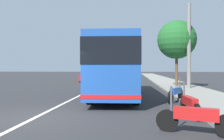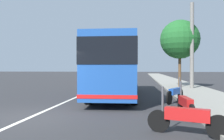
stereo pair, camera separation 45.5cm
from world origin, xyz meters
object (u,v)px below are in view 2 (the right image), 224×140
at_px(roadside_tree_mid_block, 180,40).
at_px(utility_pole, 192,46).
at_px(coach_bus, 116,65).
at_px(motorcycle_by_tree, 175,93).
at_px(motorcycle_nearest_curb, 187,118).
at_px(car_side_street, 111,74).
at_px(car_behind_bus, 93,76).
at_px(motorcycle_mid_row, 185,104).

bearing_deg(roadside_tree_mid_block, utility_pole, -150.87).
height_order(coach_bus, motorcycle_by_tree, coach_bus).
height_order(motorcycle_nearest_curb, roadside_tree_mid_block, roadside_tree_mid_block).
bearing_deg(coach_bus, motorcycle_nearest_curb, -163.17).
relative_size(coach_bus, car_side_street, 2.25).
bearing_deg(coach_bus, roadside_tree_mid_block, -40.30).
relative_size(motorcycle_nearest_curb, car_behind_bus, 0.47).
bearing_deg(car_side_street, motorcycle_mid_row, 11.32).
xyz_separation_m(motorcycle_mid_row, roadside_tree_mid_block, (11.86, -1.75, 3.85)).
height_order(roadside_tree_mid_block, utility_pole, utility_pole).
xyz_separation_m(coach_bus, utility_pole, (5.02, -5.68, 1.61)).
bearing_deg(roadside_tree_mid_block, motorcycle_by_tree, 169.21).
distance_m(motorcycle_mid_row, car_behind_bus, 21.62).
bearing_deg(motorcycle_nearest_curb, coach_bus, -51.50).
height_order(coach_bus, roadside_tree_mid_block, roadside_tree_mid_block).
xyz_separation_m(car_side_street, roadside_tree_mid_block, (-21.22, -9.03, 3.64)).
height_order(motorcycle_nearest_curb, motorcycle_mid_row, motorcycle_nearest_curb).
relative_size(motorcycle_mid_row, utility_pole, 0.30).
relative_size(motorcycle_mid_row, car_side_street, 0.48).
bearing_deg(motorcycle_mid_row, car_behind_bus, 17.50).
bearing_deg(motorcycle_nearest_curb, utility_pole, -83.56).
bearing_deg(motorcycle_mid_row, motorcycle_nearest_curb, 165.82).
relative_size(car_side_street, utility_pole, 0.64).
bearing_deg(motorcycle_by_tree, utility_pole, 9.91).
distance_m(motorcycle_mid_row, roadside_tree_mid_block, 12.59).
relative_size(car_side_street, roadside_tree_mid_block, 0.75).
bearing_deg(motorcycle_by_tree, car_side_street, 42.15).
distance_m(roadside_tree_mid_block, utility_pole, 1.70).
bearing_deg(motorcycle_by_tree, car_behind_bus, 53.89).
height_order(motorcycle_by_tree, car_behind_bus, car_behind_bus).
distance_m(motorcycle_nearest_curb, utility_pole, 13.59).
distance_m(car_behind_bus, utility_pole, 14.46).
xyz_separation_m(motorcycle_mid_row, motorcycle_by_tree, (3.34, -0.12, 0.02)).
xyz_separation_m(motorcycle_mid_row, car_behind_bus, (20.11, 7.95, 0.27)).
height_order(motorcycle_by_tree, car_side_street, car_side_street).
relative_size(coach_bus, motorcycle_mid_row, 4.72).
bearing_deg(motorcycle_by_tree, coach_bus, 84.99).
xyz_separation_m(coach_bus, motorcycle_by_tree, (-2.17, -3.31, -1.48)).
bearing_deg(car_behind_bus, utility_pole, 44.58).
relative_size(coach_bus, car_behind_bus, 2.39).
bearing_deg(utility_pole, roadside_tree_mid_block, 29.13).
relative_size(car_behind_bus, utility_pole, 0.60).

